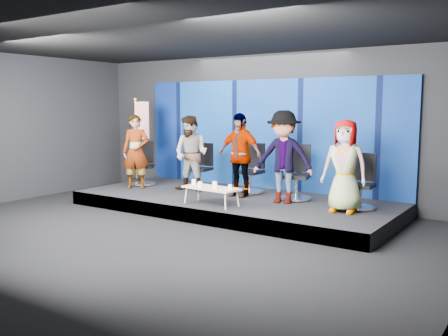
{
  "coord_description": "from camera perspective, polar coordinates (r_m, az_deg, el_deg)",
  "views": [
    {
      "loc": [
        5.85,
        -6.51,
        2.29
      ],
      "look_at": [
        -0.18,
        2.4,
        0.93
      ],
      "focal_mm": 40.0,
      "sensor_mm": 36.0,
      "label": 1
    }
  ],
  "objects": [
    {
      "name": "chair_a",
      "position": [
        12.67,
        -9.17,
        -0.3
      ],
      "size": [
        0.85,
        0.85,
        1.09
      ],
      "rotation": [
        0.0,
        0.0,
        0.57
      ],
      "color": "silver",
      "rests_on": "riser"
    },
    {
      "name": "panelist_e",
      "position": [
        9.52,
        13.64,
        0.21
      ],
      "size": [
        0.87,
        0.59,
        1.73
      ],
      "primitive_type": "imported",
      "rotation": [
        0.0,
        0.0,
        0.05
      ],
      "color": "black",
      "rests_on": "riser"
    },
    {
      "name": "chair_c",
      "position": [
        11.4,
        3.13,
        -0.99
      ],
      "size": [
        0.65,
        0.65,
        1.13
      ],
      "rotation": [
        0.0,
        0.0,
        -0.02
      ],
      "color": "silver",
      "rests_on": "riser"
    },
    {
      "name": "panelist_c",
      "position": [
        10.9,
        1.77,
        1.52
      ],
      "size": [
        1.08,
        0.46,
        1.83
      ],
      "primitive_type": "imported",
      "rotation": [
        0.0,
        0.0,
        -0.02
      ],
      "color": "black",
      "rests_on": "riser"
    },
    {
      "name": "mug_d",
      "position": [
        9.8,
        -1.01,
        -2.09
      ],
      "size": [
        0.08,
        0.08,
        0.1
      ],
      "primitive_type": "cylinder",
      "color": "white",
      "rests_on": "coffee_table"
    },
    {
      "name": "room_walls",
      "position": [
        8.75,
        -7.91,
        8.03
      ],
      "size": [
        10.02,
        8.02,
        3.51
      ],
      "color": "black",
      "rests_on": "ground"
    },
    {
      "name": "ground",
      "position": [
        9.05,
        -7.65,
        -7.54
      ],
      "size": [
        10.0,
        10.0,
        0.0
      ],
      "primitive_type": "plane",
      "color": "black",
      "rests_on": "ground"
    },
    {
      "name": "chair_b",
      "position": [
        12.04,
        -2.65,
        -0.62
      ],
      "size": [
        0.66,
        0.66,
        1.08
      ],
      "rotation": [
        0.0,
        0.0,
        0.09
      ],
      "color": "silver",
      "rests_on": "riser"
    },
    {
      "name": "chair_d",
      "position": [
        10.68,
        8.33,
        -1.54
      ],
      "size": [
        0.79,
        0.79,
        1.17
      ],
      "rotation": [
        0.0,
        0.0,
        0.22
      ],
      "color": "silver",
      "rests_on": "riser"
    },
    {
      "name": "chair_e",
      "position": [
        9.98,
        15.4,
        -2.52
      ],
      "size": [
        0.63,
        0.63,
        1.07
      ],
      "rotation": [
        0.0,
        0.0,
        0.05
      ],
      "color": "silver",
      "rests_on": "riser"
    },
    {
      "name": "coffee_table",
      "position": [
        9.98,
        -1.47,
        -2.37
      ],
      "size": [
        1.22,
        0.6,
        0.36
      ],
      "rotation": [
        0.0,
        0.0,
        -0.08
      ],
      "color": "tan",
      "rests_on": "riser"
    },
    {
      "name": "panelist_b",
      "position": [
        11.53,
        -3.78,
        1.63
      ],
      "size": [
        0.91,
        0.74,
        1.75
      ],
      "primitive_type": "imported",
      "rotation": [
        0.0,
        0.0,
        0.09
      ],
      "color": "black",
      "rests_on": "riser"
    },
    {
      "name": "mug_b",
      "position": [
        10.0,
        -2.75,
        -1.87
      ],
      "size": [
        0.09,
        0.09,
        0.11
      ],
      "primitive_type": "cylinder",
      "color": "white",
      "rests_on": "coffee_table"
    },
    {
      "name": "panelist_a",
      "position": [
        12.14,
        -10.03,
        1.86
      ],
      "size": [
        0.77,
        0.71,
        1.77
      ],
      "primitive_type": "imported",
      "rotation": [
        0.0,
        0.0,
        0.57
      ],
      "color": "black",
      "rests_on": "riser"
    },
    {
      "name": "flag_stand",
      "position": [
        13.05,
        -9.58,
        3.46
      ],
      "size": [
        0.48,
        0.33,
        2.2
      ],
      "rotation": [
        0.0,
        0.0,
        0.5
      ],
      "color": "black",
      "rests_on": "riser"
    },
    {
      "name": "riser",
      "position": [
        10.95,
        1.09,
        -4.08
      ],
      "size": [
        7.0,
        3.0,
        0.3
      ],
      "primitive_type": "cube",
      "color": "black",
      "rests_on": "ground"
    },
    {
      "name": "mug_a",
      "position": [
        10.32,
        -3.47,
        -1.6
      ],
      "size": [
        0.09,
        0.09,
        0.11
      ],
      "primitive_type": "cylinder",
      "color": "white",
      "rests_on": "coffee_table"
    },
    {
      "name": "mug_c",
      "position": [
        10.03,
        -1.07,
        -1.85
      ],
      "size": [
        0.09,
        0.09,
        0.1
      ],
      "primitive_type": "cylinder",
      "color": "white",
      "rests_on": "coffee_table"
    },
    {
      "name": "backdrop",
      "position": [
        12.01,
        4.88,
        3.87
      ],
      "size": [
        7.0,
        0.08,
        2.6
      ],
      "primitive_type": "cube",
      "color": "#071551",
      "rests_on": "riser"
    },
    {
      "name": "mug_e",
      "position": [
        9.71,
        0.71,
        -2.18
      ],
      "size": [
        0.08,
        0.08,
        0.09
      ],
      "primitive_type": "cylinder",
      "color": "white",
      "rests_on": "coffee_table"
    },
    {
      "name": "panelist_d",
      "position": [
        10.19,
        6.79,
        1.25
      ],
      "size": [
        1.35,
        0.96,
        1.89
      ],
      "primitive_type": "imported",
      "rotation": [
        0.0,
        0.0,
        0.22
      ],
      "color": "black",
      "rests_on": "riser"
    }
  ]
}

